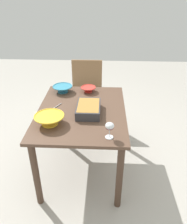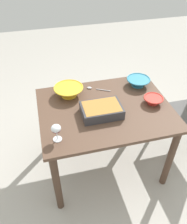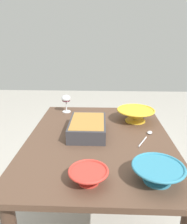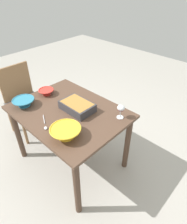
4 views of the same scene
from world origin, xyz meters
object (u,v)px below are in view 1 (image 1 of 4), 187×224
chair (87,92)px  casserole_dish (88,108)px  dining_table (82,120)px  mixing_bowl (63,89)px  serving_bowl (50,119)px  serving_spoon (51,110)px  small_bowl (88,89)px  wine_glass (110,127)px

chair → casserole_dish: 1.02m
dining_table → mixing_bowl: size_ratio=5.03×
serving_bowl → serving_spoon: (-0.24, -0.04, -0.04)m
serving_bowl → casserole_dish: bearing=123.2°
mixing_bowl → serving_bowl: bearing=-0.2°
dining_table → small_bowl: small_bowl is taller
dining_table → small_bowl: (-0.42, 0.04, 0.15)m
dining_table → serving_spoon: 0.32m
small_bowl → serving_spoon: small_bowl is taller
dining_table → mixing_bowl: (-0.40, -0.25, 0.16)m
wine_glass → casserole_dish: 0.43m
dining_table → small_bowl: bearing=174.8°
serving_bowl → serving_spoon: size_ratio=1.28×
casserole_dish → small_bowl: size_ratio=1.91×
mixing_bowl → dining_table: bearing=32.3°
wine_glass → small_bowl: size_ratio=0.82×
serving_bowl → dining_table: bearing=136.5°
wine_glass → casserole_dish: bearing=-153.4°
small_bowl → serving_spoon: size_ratio=0.83×
chair → wine_glass: chair is taller
casserole_dish → serving_spoon: size_ratio=1.58×
serving_bowl → serving_spoon: 0.25m
wine_glass → mixing_bowl: (-0.84, -0.52, -0.06)m
chair → serving_bowl: 1.24m
chair → wine_glass: (1.36, 0.29, 0.33)m
serving_spoon → mixing_bowl: bearing=174.2°
dining_table → small_bowl: size_ratio=6.55×
small_bowl → serving_bowl: serving_bowl is taller
serving_bowl → serving_spoon: bearing=-170.3°
chair → small_bowl: chair is taller
wine_glass → small_bowl: wine_glass is taller
chair → serving_spoon: bearing=-16.0°
casserole_dish → serving_spoon: casserole_dish is taller
chair → wine_glass: bearing=12.0°
small_bowl → serving_bowl: 0.74m
chair → small_bowl: (0.50, 0.06, 0.27)m
dining_table → serving_bowl: 0.40m
wine_glass → serving_bowl: size_ratio=0.53×
wine_glass → serving_bowl: 0.55m
dining_table → chair: bearing=-178.5°
serving_spoon → wine_glass: bearing=53.5°
dining_table → casserole_dish: casserole_dish is taller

